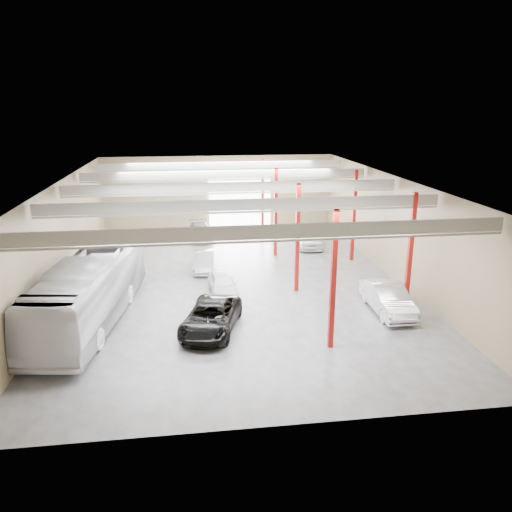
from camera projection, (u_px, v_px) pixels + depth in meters
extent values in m
cube|color=#49494E|center=(235.00, 283.00, 33.96)|extent=(22.00, 32.00, 0.01)
cube|color=#BAB9B4|center=(234.00, 180.00, 31.93)|extent=(22.00, 32.00, 0.12)
cube|color=#76644A|center=(219.00, 193.00, 48.12)|extent=(22.00, 0.12, 7.00)
cube|color=#76644A|center=(277.00, 342.00, 17.78)|extent=(22.00, 0.12, 7.00)
cube|color=#76644A|center=(62.00, 239.00, 31.52)|extent=(0.12, 32.00, 7.00)
cube|color=#76644A|center=(393.00, 228.00, 34.37)|extent=(0.12, 32.00, 7.00)
cube|color=white|center=(240.00, 203.00, 48.52)|extent=(6.00, 0.20, 5.00)
cube|color=maroon|center=(333.00, 281.00, 23.96)|extent=(0.25, 0.25, 7.00)
cube|color=maroon|center=(297.00, 239.00, 31.54)|extent=(0.25, 0.25, 7.00)
cube|color=maroon|center=(276.00, 213.00, 39.13)|extent=(0.25, 0.25, 7.00)
cube|color=maroon|center=(262.00, 197.00, 45.76)|extent=(0.25, 0.25, 7.00)
cube|color=maroon|center=(410.00, 253.00, 28.49)|extent=(0.25, 0.25, 7.00)
cube|color=maroon|center=(354.00, 216.00, 37.97)|extent=(0.25, 0.25, 7.00)
cube|color=#A8A8A4|center=(261.00, 232.00, 20.68)|extent=(21.60, 0.15, 0.60)
cube|color=#A8A8A4|center=(261.00, 241.00, 20.80)|extent=(21.60, 0.10, 0.10)
cube|color=#A8A8A4|center=(245.00, 205.00, 26.37)|extent=(21.60, 0.15, 0.60)
cube|color=#A8A8A4|center=(245.00, 212.00, 26.49)|extent=(21.60, 0.10, 0.10)
cube|color=#A8A8A4|center=(234.00, 187.00, 32.06)|extent=(21.60, 0.15, 0.60)
cube|color=#A8A8A4|center=(234.00, 193.00, 32.18)|extent=(21.60, 0.10, 0.10)
cube|color=#A8A8A4|center=(227.00, 175.00, 37.75)|extent=(21.60, 0.15, 0.60)
cube|color=#A8A8A4|center=(227.00, 180.00, 37.86)|extent=(21.60, 0.10, 0.10)
cube|color=#A8A8A4|center=(221.00, 165.00, 43.44)|extent=(21.60, 0.15, 0.60)
cube|color=#A8A8A4|center=(221.00, 170.00, 43.55)|extent=(21.60, 0.10, 0.10)
imported|color=silver|center=(90.00, 290.00, 27.48)|extent=(4.90, 13.55, 3.69)
imported|color=black|center=(211.00, 317.00, 26.54)|extent=(4.01, 6.07, 1.55)
imported|color=white|center=(223.00, 284.00, 31.62)|extent=(1.90, 4.18, 1.39)
imported|color=#B3B3B8|center=(204.00, 261.00, 36.42)|extent=(1.72, 4.24, 1.37)
imported|color=slate|center=(200.00, 231.00, 44.88)|extent=(2.33, 4.91, 1.38)
imported|color=silver|center=(388.00, 299.00, 28.90)|extent=(1.83, 5.14, 1.69)
imported|color=white|center=(309.00, 237.00, 42.52)|extent=(2.53, 5.14, 1.69)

